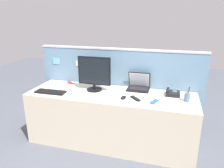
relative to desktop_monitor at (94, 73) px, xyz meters
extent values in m
plane|color=#4C515B|center=(0.26, -0.08, -0.97)|extent=(10.00, 10.00, 0.00)
cube|color=beige|center=(0.26, -0.08, -0.61)|extent=(2.23, 0.71, 0.72)
cube|color=#6084A3|center=(0.26, 0.31, -0.35)|extent=(2.43, 0.06, 1.25)
cube|color=#B7BAC1|center=(0.26, 0.31, 0.29)|extent=(2.43, 0.07, 0.02)
cube|color=#66ADD1|center=(-0.73, 0.28, 0.06)|extent=(0.11, 0.01, 0.09)
cube|color=beige|center=(-0.36, 0.28, 0.05)|extent=(0.09, 0.01, 0.08)
cylinder|color=black|center=(0.00, -0.01, -0.24)|extent=(0.21, 0.21, 0.02)
cylinder|color=black|center=(0.00, -0.01, -0.19)|extent=(0.04, 0.04, 0.08)
cube|color=black|center=(0.00, 0.00, 0.03)|extent=(0.46, 0.03, 0.39)
cube|color=black|center=(0.00, -0.01, 0.03)|extent=(0.43, 0.01, 0.36)
cube|color=black|center=(0.59, 0.17, -0.24)|extent=(0.30, 0.24, 0.02)
cube|color=black|center=(0.59, 0.18, -0.22)|extent=(0.26, 0.17, 0.00)
cube|color=black|center=(0.59, 0.25, -0.12)|extent=(0.30, 0.10, 0.22)
cube|color=silver|center=(0.59, 0.24, -0.12)|extent=(0.28, 0.08, 0.20)
cube|color=black|center=(1.05, 0.08, -0.22)|extent=(0.18, 0.17, 0.05)
cube|color=#4C6B5B|center=(1.07, 0.10, -0.19)|extent=(0.05, 0.06, 0.01)
cylinder|color=black|center=(0.99, 0.08, -0.18)|extent=(0.04, 0.15, 0.04)
cube|color=black|center=(-0.53, -0.27, -0.23)|extent=(0.41, 0.15, 0.02)
ellipsoid|color=black|center=(0.46, -0.20, -0.23)|extent=(0.07, 0.11, 0.03)
cylinder|color=#4C7093|center=(1.22, -0.08, -0.19)|extent=(0.07, 0.07, 0.10)
cylinder|color=#238438|center=(1.22, -0.10, -0.14)|extent=(0.02, 0.01, 0.12)
cylinder|color=black|center=(1.23, -0.07, -0.13)|extent=(0.02, 0.02, 0.14)
cylinder|color=red|center=(1.23, -0.07, -0.14)|extent=(0.02, 0.01, 0.14)
cube|color=#B22323|center=(-0.48, 0.19, -0.24)|extent=(0.14, 0.15, 0.01)
cube|color=#B7BAC1|center=(1.01, -0.30, -0.24)|extent=(0.09, 0.15, 0.01)
cube|color=blue|center=(0.84, -0.21, -0.24)|extent=(0.11, 0.17, 0.01)
cube|color=black|center=(0.61, -0.19, -0.24)|extent=(0.15, 0.15, 0.02)
camera|label=1|loc=(1.01, -2.66, 0.77)|focal=34.61mm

